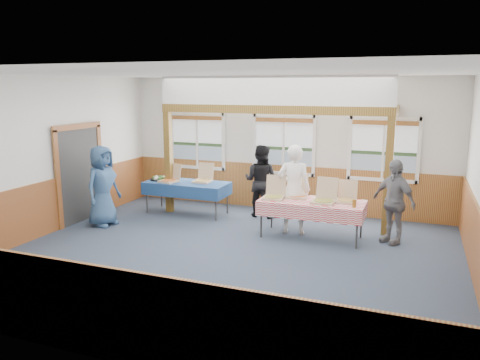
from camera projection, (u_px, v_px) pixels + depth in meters
name	position (u px, v px, depth m)	size (l,w,h in m)	color
floor	(229.00, 256.00, 8.36)	(8.00, 8.00, 0.00)	#2C3A48
ceiling	(228.00, 73.00, 7.73)	(8.00, 8.00, 0.00)	white
wall_back	(284.00, 145.00, 11.25)	(8.00, 8.00, 0.00)	silver
wall_front	(100.00, 222.00, 4.84)	(8.00, 8.00, 0.00)	silver
wall_left	(46.00, 156.00, 9.45)	(8.00, 8.00, 0.00)	silver
wainscot_back	(283.00, 187.00, 11.43)	(7.98, 0.05, 1.10)	brown
wainscot_front	(108.00, 314.00, 5.07)	(7.98, 0.05, 1.10)	brown
wainscot_left	(51.00, 206.00, 9.65)	(0.05, 6.98, 1.10)	brown
wainscot_right	(480.00, 255.00, 6.85)	(0.05, 6.98, 1.10)	brown
cased_opening	(80.00, 175.00, 10.37)	(0.06, 1.30, 2.10)	#313131
window_left	(197.00, 138.00, 12.00)	(1.56, 0.10, 1.46)	white
window_mid	(284.00, 141.00, 11.19)	(1.56, 0.10, 1.46)	white
window_right	(384.00, 146.00, 10.38)	(1.56, 0.10, 1.46)	white
post_left	(169.00, 162.00, 11.11)	(0.15, 0.15, 2.40)	brown
post_right	(388.00, 177.00, 9.35)	(0.15, 0.15, 2.40)	brown
cross_beam	(270.00, 110.00, 9.97)	(5.15, 0.18, 0.18)	brown
table_left	(187.00, 184.00, 11.03)	(2.03, 1.02, 0.76)	#313131
table_right	(312.00, 203.00, 9.24)	(2.08, 0.97, 0.76)	#313131
pizza_box_a	(170.00, 179.00, 11.05)	(0.47, 0.53, 0.41)	tan
pizza_box_b	(203.00, 179.00, 11.03)	(0.41, 0.49, 0.43)	tan
pizza_box_c	(274.00, 195.00, 9.40)	(0.45, 0.53, 0.44)	tan
pizza_box_d	(297.00, 194.00, 9.52)	(0.48, 0.56, 0.45)	tan
pizza_box_e	(324.00, 199.00, 9.06)	(0.46, 0.55, 0.47)	tan
pizza_box_f	(346.00, 199.00, 9.12)	(0.38, 0.46, 0.40)	tan
veggie_tray	(159.00, 179.00, 11.28)	(0.42, 0.42, 0.09)	black
drink_glass	(354.00, 204.00, 8.69)	(0.07, 0.07, 0.15)	#925B18
woman_white	(294.00, 189.00, 9.49)	(0.67, 0.44, 1.84)	white
woman_black	(261.00, 181.00, 10.77)	(0.81, 0.63, 1.67)	black
man_blue	(103.00, 186.00, 10.05)	(0.85, 0.56, 1.75)	#31537C
person_grey	(393.00, 202.00, 8.93)	(0.96, 0.40, 1.63)	slate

